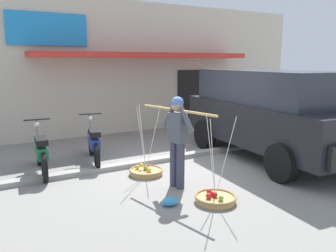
{
  "coord_description": "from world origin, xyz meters",
  "views": [
    {
      "loc": [
        -3.79,
        -6.15,
        2.32
      ],
      "look_at": [
        0.12,
        0.6,
        0.85
      ],
      "focal_mm": 37.01,
      "sensor_mm": 36.0,
      "label": 1
    }
  ],
  "objects": [
    {
      "name": "ground_plane",
      "position": [
        0.0,
        0.0,
        0.0
      ],
      "size": [
        90.0,
        90.0,
        0.0
      ],
      "primitive_type": "plane",
      "color": "gray"
    },
    {
      "name": "sidewalk_curb",
      "position": [
        0.0,
        0.7,
        0.05
      ],
      "size": [
        20.0,
        0.24,
        0.1
      ],
      "primitive_type": "cube",
      "color": "gray",
      "rests_on": "ground"
    },
    {
      "name": "fruit_vendor",
      "position": [
        -0.56,
        -0.91,
        0.98
      ],
      "size": [
        0.41,
        1.86,
        1.7
      ],
      "color": "#38384C",
      "rests_on": "ground"
    },
    {
      "name": "fruit_basket_left_side",
      "position": [
        -0.39,
        -1.84,
        0.07
      ],
      "size": [
        0.7,
        0.7,
        1.45
      ],
      "color": "tan",
      "rests_on": "ground"
    },
    {
      "name": "fruit_basket_right_side",
      "position": [
        -0.75,
        0.02,
        0.08
      ],
      "size": [
        0.7,
        0.7,
        1.45
      ],
      "color": "tan",
      "rests_on": "ground"
    },
    {
      "name": "motorcycle_nearest_shop",
      "position": [
        -2.59,
        1.19,
        0.45
      ],
      "size": [
        0.54,
        1.82,
        1.09
      ],
      "color": "black",
      "rests_on": "ground"
    },
    {
      "name": "motorcycle_second_in_row",
      "position": [
        -1.39,
        1.42,
        0.45
      ],
      "size": [
        0.59,
        1.8,
        1.09
      ],
      "color": "black",
      "rests_on": "ground"
    },
    {
      "name": "parked_truck",
      "position": [
        2.43,
        -0.28,
        1.13
      ],
      "size": [
        2.51,
        4.96,
        2.1
      ],
      "color": "black",
      "rests_on": "ground"
    },
    {
      "name": "storefront_building",
      "position": [
        1.24,
        6.77,
        2.1
      ],
      "size": [
        13.0,
        6.0,
        4.2
      ],
      "color": "beige",
      "rests_on": "ground"
    },
    {
      "name": "plastic_litter_bag",
      "position": [
        -1.1,
        -1.57,
        0.07
      ],
      "size": [
        0.28,
        0.22,
        0.14
      ],
      "primitive_type": "ellipsoid",
      "color": "#3393D1",
      "rests_on": "ground"
    }
  ]
}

